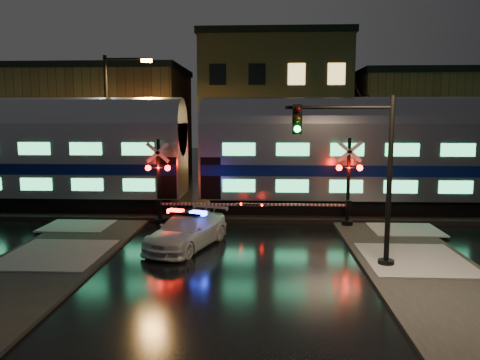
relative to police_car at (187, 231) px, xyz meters
name	(u,v)px	position (x,y,z in m)	size (l,w,h in m)	color
ground	(237,239)	(1.89, 1.37, -0.68)	(120.00, 120.00, 0.00)	black
ballast	(242,213)	(1.89, 6.37, -0.56)	(90.00, 4.20, 0.24)	black
sidewalk_left	(13,285)	(-4.61, -4.63, -0.62)	(4.00, 20.00, 0.12)	#2D2D2D
sidewalk_right	(447,293)	(8.39, -4.63, -0.62)	(4.00, 20.00, 0.12)	#2D2D2D
building_left	(105,125)	(-11.11, 23.37, 3.82)	(14.00, 10.00, 9.00)	brown
building_mid	(273,111)	(3.89, 23.87, 5.07)	(12.00, 11.00, 11.50)	brown
building_right	(424,128)	(16.89, 23.37, 3.57)	(12.00, 10.00, 8.50)	brown
train	(193,151)	(-0.69, 6.37, 2.71)	(51.00, 3.12, 5.92)	black
police_car	(187,231)	(0.00, 0.00, 0.00)	(3.30, 4.99, 1.50)	silver
crossing_signal_right	(341,191)	(6.61, 3.68, 1.06)	(5.93, 0.66, 4.20)	black
crossing_signal_left	(166,190)	(-1.58, 3.68, 1.03)	(5.82, 0.66, 4.12)	black
traffic_light	(362,178)	(6.30, -2.29, 2.43)	(3.78, 0.69, 5.85)	black
streetlight	(112,118)	(-6.25, 10.37, 4.42)	(2.96, 0.31, 8.84)	black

